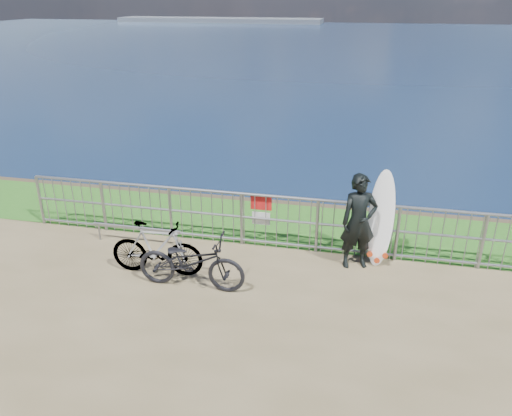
% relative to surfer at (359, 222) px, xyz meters
% --- Properties ---
extents(grass_strip, '(120.00, 120.00, 0.00)m').
position_rel_surfer_xyz_m(grass_strip, '(-1.77, 1.47, -0.89)').
color(grass_strip, '#23601A').
rests_on(grass_strip, ground).
extents(seascape, '(260.00, 260.00, 5.00)m').
position_rel_surfer_xyz_m(seascape, '(-45.52, 146.26, -4.93)').
color(seascape, brown).
rests_on(seascape, ground).
extents(railing, '(10.06, 0.10, 1.13)m').
position_rel_surfer_xyz_m(railing, '(-1.76, 0.38, -0.32)').
color(railing, gray).
rests_on(railing, ground).
extents(surfer, '(0.76, 0.62, 1.80)m').
position_rel_surfer_xyz_m(surfer, '(0.00, 0.00, 0.00)').
color(surfer, black).
rests_on(surfer, ground).
extents(surfboard, '(0.52, 0.47, 1.81)m').
position_rel_surfer_xyz_m(surfboard, '(0.39, 0.21, -0.07)').
color(surfboard, white).
rests_on(surfboard, ground).
extents(bicycle_near, '(1.88, 0.66, 0.99)m').
position_rel_surfer_xyz_m(bicycle_near, '(-2.72, -1.37, -0.40)').
color(bicycle_near, black).
rests_on(bicycle_near, ground).
extents(bicycle_far, '(1.71, 0.56, 1.01)m').
position_rel_surfer_xyz_m(bicycle_far, '(-3.48, -1.06, -0.39)').
color(bicycle_far, black).
rests_on(bicycle_far, ground).
extents(bike_rack, '(1.88, 0.05, 0.39)m').
position_rel_surfer_xyz_m(bike_rack, '(-4.34, -0.07, -0.58)').
color(bike_rack, gray).
rests_on(bike_rack, ground).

